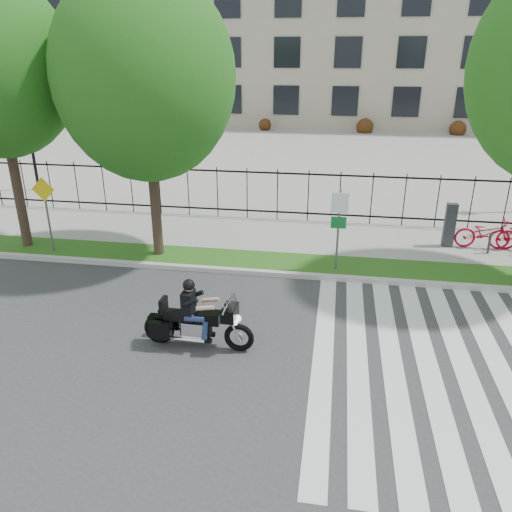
# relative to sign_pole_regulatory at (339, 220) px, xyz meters

# --- Properties ---
(ground) EXTENTS (120.00, 120.00, 0.00)m
(ground) POSITION_rel_sign_pole_regulatory_xyz_m (-2.39, -4.58, -1.74)
(ground) COLOR #333335
(ground) RESTS_ON ground
(curb) EXTENTS (60.00, 0.20, 0.15)m
(curb) POSITION_rel_sign_pole_regulatory_xyz_m (-2.39, -0.48, -1.66)
(curb) COLOR #B5B2AA
(curb) RESTS_ON ground
(grass_verge) EXTENTS (60.00, 1.50, 0.15)m
(grass_verge) POSITION_rel_sign_pole_regulatory_xyz_m (-2.39, 0.37, -1.66)
(grass_verge) COLOR #255A16
(grass_verge) RESTS_ON ground
(sidewalk) EXTENTS (60.00, 3.50, 0.15)m
(sidewalk) POSITION_rel_sign_pole_regulatory_xyz_m (-2.39, 2.87, -1.66)
(sidewalk) COLOR gray
(sidewalk) RESTS_ON ground
(plaza) EXTENTS (80.00, 34.00, 0.10)m
(plaza) POSITION_rel_sign_pole_regulatory_xyz_m (-2.39, 20.42, -1.69)
(plaza) COLOR gray
(plaza) RESTS_ON ground
(crosswalk_stripes) EXTENTS (5.70, 8.00, 0.01)m
(crosswalk_stripes) POSITION_rel_sign_pole_regulatory_xyz_m (2.44, -4.58, -1.73)
(crosswalk_stripes) COLOR silver
(crosswalk_stripes) RESTS_ON ground
(iron_fence) EXTENTS (30.00, 0.06, 2.00)m
(iron_fence) POSITION_rel_sign_pole_regulatory_xyz_m (-2.39, 4.62, -0.59)
(iron_fence) COLOR black
(iron_fence) RESTS_ON sidewalk
(office_building) EXTENTS (60.00, 21.90, 20.15)m
(office_building) POSITION_rel_sign_pole_regulatory_xyz_m (-2.39, 40.34, 8.23)
(office_building) COLOR #A09881
(office_building) RESTS_ON ground
(lamp_post_left) EXTENTS (1.06, 0.70, 4.25)m
(lamp_post_left) POSITION_rel_sign_pole_regulatory_xyz_m (-14.39, 7.42, 1.47)
(lamp_post_left) COLOR black
(lamp_post_left) RESTS_ON ground
(street_tree_1) EXTENTS (5.26, 5.26, 8.51)m
(street_tree_1) POSITION_rel_sign_pole_regulatory_xyz_m (-5.77, 0.37, 3.89)
(street_tree_1) COLOR #35241D
(street_tree_1) RESTS_ON grass_verge
(sign_pole_regulatory) EXTENTS (0.50, 0.09, 2.50)m
(sign_pole_regulatory) POSITION_rel_sign_pole_regulatory_xyz_m (0.00, 0.00, 0.00)
(sign_pole_regulatory) COLOR #59595B
(sign_pole_regulatory) RESTS_ON grass_verge
(sign_pole_warning) EXTENTS (0.78, 0.09, 2.49)m
(sign_pole_warning) POSITION_rel_sign_pole_regulatory_xyz_m (-9.33, 0.00, 0.00)
(sign_pole_warning) COLOR #59595B
(sign_pole_warning) RESTS_ON grass_verge
(motorcycle_rider) EXTENTS (2.61, 0.78, 2.01)m
(motorcycle_rider) POSITION_rel_sign_pole_regulatory_xyz_m (-3.05, -4.63, -1.07)
(motorcycle_rider) COLOR black
(motorcycle_rider) RESTS_ON ground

